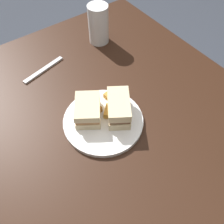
{
  "coord_description": "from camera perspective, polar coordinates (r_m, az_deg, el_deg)",
  "views": [
    {
      "loc": [
        -0.38,
        0.31,
        1.38
      ],
      "look_at": [
        -0.0,
        0.03,
        0.76
      ],
      "focal_mm": 39.91,
      "sensor_mm": 36.0,
      "label": 1
    }
  ],
  "objects": [
    {
      "name": "potato_wedge_middle",
      "position": [
        0.83,
        -0.13,
        3.2
      ],
      "size": [
        0.06,
        0.03,
        0.02
      ],
      "primitive_type": "cube",
      "rotation": [
        0.0,
        0.0,
        0.14
      ],
      "color": "#B77F33",
      "rests_on": "plate"
    },
    {
      "name": "ground_plane",
      "position": [
        1.47,
        1.07,
        -17.48
      ],
      "size": [
        6.0,
        6.0,
        0.0
      ],
      "primitive_type": "plane",
      "color": "#333842"
    },
    {
      "name": "sandwich_half_right",
      "position": [
        0.77,
        -5.56,
        0.46
      ],
      "size": [
        0.13,
        0.12,
        0.06
      ],
      "color": "beige",
      "rests_on": "plate"
    },
    {
      "name": "sandwich_half_left",
      "position": [
        0.77,
        1.54,
        0.93
      ],
      "size": [
        0.14,
        0.12,
        0.07
      ],
      "color": "beige",
      "rests_on": "plate"
    },
    {
      "name": "pint_glass",
      "position": [
        1.05,
        -3.11,
        19.01
      ],
      "size": [
        0.08,
        0.08,
        0.16
      ],
      "color": "white",
      "rests_on": "dining_table"
    },
    {
      "name": "plate",
      "position": [
        0.79,
        -1.9,
        -2.19
      ],
      "size": [
        0.25,
        0.25,
        0.01
      ],
      "primitive_type": "cylinder",
      "color": "white",
      "rests_on": "dining_table"
    },
    {
      "name": "potato_wedge_left_edge",
      "position": [
        0.79,
        -1.05,
        0.2
      ],
      "size": [
        0.04,
        0.05,
        0.02
      ],
      "primitive_type": "cube",
      "rotation": [
        0.0,
        0.0,
        2.33
      ],
      "color": "gold",
      "rests_on": "plate"
    },
    {
      "name": "potato_wedge_front",
      "position": [
        0.8,
        -3.88,
        1.13
      ],
      "size": [
        0.05,
        0.03,
        0.02
      ],
      "primitive_type": "cube",
      "rotation": [
        0.0,
        0.0,
        0.28
      ],
      "color": "#AD702D",
      "rests_on": "plate"
    },
    {
      "name": "potato_wedge_back",
      "position": [
        0.82,
        -5.16,
        2.23
      ],
      "size": [
        0.05,
        0.03,
        0.02
      ],
      "primitive_type": "cube",
      "rotation": [
        0.0,
        0.0,
        3.34
      ],
      "color": "#AD702D",
      "rests_on": "plate"
    },
    {
      "name": "dining_table",
      "position": [
        1.13,
        1.35,
        -11.28
      ],
      "size": [
        1.14,
        0.89,
        0.73
      ],
      "primitive_type": "cube",
      "color": "black",
      "rests_on": "ground"
    },
    {
      "name": "fork",
      "position": [
        0.98,
        -15.4,
        9.34
      ],
      "size": [
        0.06,
        0.18,
        0.01
      ],
      "primitive_type": "cube",
      "rotation": [
        0.0,
        0.0,
        1.81
      ],
      "color": "silver",
      "rests_on": "dining_table"
    }
  ]
}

